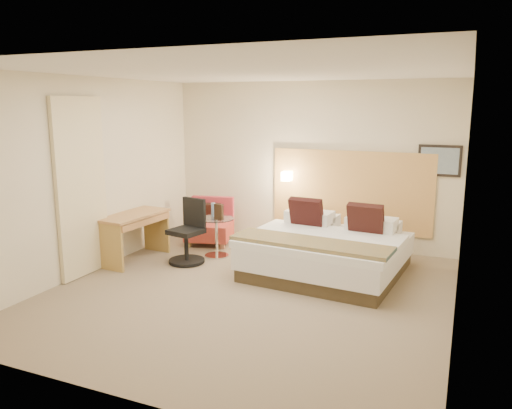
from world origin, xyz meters
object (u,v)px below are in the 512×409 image
at_px(desk, 135,224).
at_px(desk_chair, 188,237).
at_px(bed, 328,250).
at_px(side_table, 216,235).
at_px(lounge_chair, 210,225).

height_order(desk, desk_chair, desk_chair).
height_order(bed, side_table, bed).
distance_m(desk, desk_chair, 0.83).
relative_size(desk, desk_chair, 1.25).
distance_m(lounge_chair, side_table, 0.78).
distance_m(bed, lounge_chair, 2.35).
height_order(bed, lounge_chair, bed).
distance_m(bed, desk_chair, 2.07).
xyz_separation_m(bed, side_table, (-1.79, 0.06, 0.02)).
bearing_deg(desk_chair, bed, 9.94).
height_order(bed, desk_chair, bed).
distance_m(lounge_chair, desk, 1.44).
relative_size(side_table, desk, 0.53).
bearing_deg(desk, lounge_chair, 65.89).
relative_size(bed, desk_chair, 2.31).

